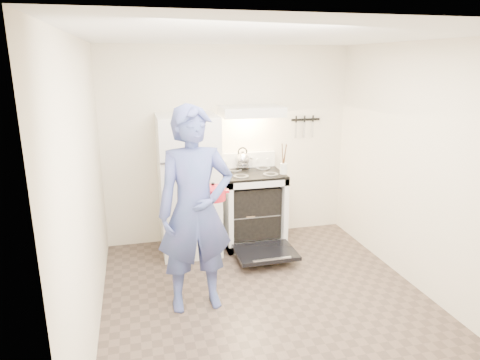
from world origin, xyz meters
name	(u,v)px	position (x,y,z in m)	size (l,w,h in m)	color
floor	(270,304)	(0.00, 0.00, 0.00)	(3.60, 3.60, 0.00)	brown
back_wall	(229,145)	(0.00, 1.80, 1.25)	(3.20, 0.02, 2.50)	#F2E4CA
refrigerator	(189,185)	(-0.58, 1.45, 0.85)	(0.70, 0.70, 1.70)	silver
stove_body	(252,209)	(0.23, 1.48, 0.46)	(0.76, 0.65, 0.92)	silver
cooktop	(252,174)	(0.23, 1.48, 0.94)	(0.76, 0.65, 0.03)	black
backsplash	(247,160)	(0.23, 1.76, 1.05)	(0.76, 0.07, 0.20)	silver
oven_door	(265,252)	(0.23, 0.88, 0.12)	(0.70, 0.54, 0.04)	black
oven_rack	(252,211)	(0.23, 1.48, 0.44)	(0.60, 0.52, 0.01)	slate
range_hood	(251,111)	(0.23, 1.55, 1.71)	(0.76, 0.50, 0.12)	silver
knife_strip	(306,120)	(1.05, 1.79, 1.55)	(0.40, 0.02, 0.03)	black
pizza_stone	(247,212)	(0.14, 1.39, 0.45)	(0.35, 0.35, 0.02)	olive
tea_kettle	(243,158)	(0.16, 1.69, 1.09)	(0.23, 0.19, 0.28)	#BCBCC1
utensil_jar	(284,169)	(0.55, 1.22, 1.05)	(0.09, 0.09, 0.13)	silver
person	(195,211)	(-0.68, 0.17, 0.97)	(0.71, 0.47, 1.95)	navy
dutch_oven	(213,194)	(-0.44, 0.56, 1.00)	(0.33, 0.26, 0.22)	red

